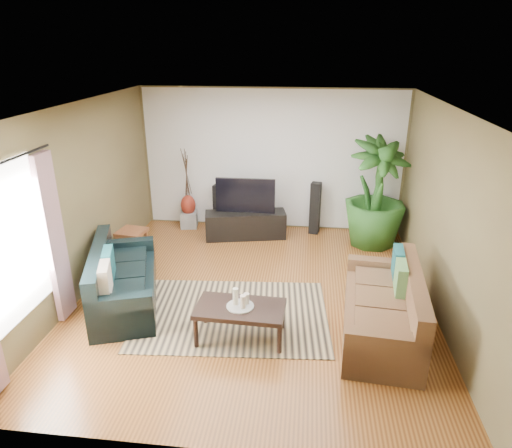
# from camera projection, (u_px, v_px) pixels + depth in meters

# --- Properties ---
(floor) EXTENTS (5.50, 5.50, 0.00)m
(floor) POSITION_uv_depth(u_px,v_px,m) (254.00, 295.00, 6.68)
(floor) COLOR #985B27
(floor) RESTS_ON ground
(ceiling) EXTENTS (5.50, 5.50, 0.00)m
(ceiling) POSITION_uv_depth(u_px,v_px,m) (254.00, 107.00, 5.68)
(ceiling) COLOR white
(ceiling) RESTS_ON ground
(wall_back) EXTENTS (5.00, 0.00, 5.00)m
(wall_back) POSITION_uv_depth(u_px,v_px,m) (272.00, 160.00, 8.71)
(wall_back) COLOR brown
(wall_back) RESTS_ON ground
(wall_front) EXTENTS (5.00, 0.00, 5.00)m
(wall_front) POSITION_uv_depth(u_px,v_px,m) (213.00, 325.00, 3.64)
(wall_front) COLOR brown
(wall_front) RESTS_ON ground
(wall_left) EXTENTS (0.00, 5.50, 5.50)m
(wall_left) POSITION_uv_depth(u_px,v_px,m) (79.00, 202.00, 6.45)
(wall_left) COLOR brown
(wall_left) RESTS_ON ground
(wall_right) EXTENTS (0.00, 5.50, 5.50)m
(wall_right) POSITION_uv_depth(u_px,v_px,m) (446.00, 217.00, 5.90)
(wall_right) COLOR brown
(wall_right) RESTS_ON ground
(backwall_panel) EXTENTS (4.90, 0.00, 4.90)m
(backwall_panel) POSITION_uv_depth(u_px,v_px,m) (272.00, 160.00, 8.70)
(backwall_panel) COLOR white
(backwall_panel) RESTS_ON ground
(window_pane) EXTENTS (0.00, 1.80, 1.80)m
(window_pane) POSITION_uv_depth(u_px,v_px,m) (10.00, 245.00, 4.95)
(window_pane) COLOR white
(window_pane) RESTS_ON ground
(curtain_far) EXTENTS (0.08, 0.35, 2.20)m
(curtain_far) POSITION_uv_depth(u_px,v_px,m) (55.00, 239.00, 5.73)
(curtain_far) COLOR gray
(curtain_far) RESTS_ON ground
(sofa_left) EXTENTS (1.36, 2.04, 0.85)m
(sofa_left) POSITION_uv_depth(u_px,v_px,m) (124.00, 276.00, 6.35)
(sofa_left) COLOR black
(sofa_left) RESTS_ON floor
(sofa_right) EXTENTS (1.06, 2.05, 0.85)m
(sofa_right) POSITION_uv_depth(u_px,v_px,m) (382.00, 304.00, 5.68)
(sofa_right) COLOR brown
(sofa_right) RESTS_ON floor
(area_rug) EXTENTS (2.70, 2.01, 0.01)m
(area_rug) POSITION_uv_depth(u_px,v_px,m) (232.00, 314.00, 6.20)
(area_rug) COLOR tan
(area_rug) RESTS_ON floor
(coffee_table) EXTENTS (1.11, 0.64, 0.45)m
(coffee_table) POSITION_uv_depth(u_px,v_px,m) (240.00, 322.00, 5.65)
(coffee_table) COLOR black
(coffee_table) RESTS_ON floor
(candle_tray) EXTENTS (0.34, 0.34, 0.01)m
(candle_tray) POSITION_uv_depth(u_px,v_px,m) (240.00, 306.00, 5.57)
(candle_tray) COLOR #9A9A94
(candle_tray) RESTS_ON coffee_table
(candle_tall) EXTENTS (0.07, 0.07, 0.22)m
(candle_tall) POSITION_uv_depth(u_px,v_px,m) (236.00, 296.00, 5.56)
(candle_tall) COLOR beige
(candle_tall) RESTS_ON candle_tray
(candle_mid) EXTENTS (0.07, 0.07, 0.17)m
(candle_mid) POSITION_uv_depth(u_px,v_px,m) (243.00, 302.00, 5.49)
(candle_mid) COLOR silver
(candle_mid) RESTS_ON candle_tray
(candle_short) EXTENTS (0.07, 0.07, 0.14)m
(candle_short) POSITION_uv_depth(u_px,v_px,m) (246.00, 299.00, 5.59)
(candle_short) COLOR beige
(candle_short) RESTS_ON candle_tray
(tv_stand) EXTENTS (1.56, 0.74, 0.50)m
(tv_stand) POSITION_uv_depth(u_px,v_px,m) (246.00, 225.00, 8.59)
(tv_stand) COLOR black
(tv_stand) RESTS_ON floor
(television) EXTENTS (1.10, 0.06, 0.65)m
(television) POSITION_uv_depth(u_px,v_px,m) (245.00, 196.00, 8.40)
(television) COLOR black
(television) RESTS_ON tv_stand
(speaker_left) EXTENTS (0.19, 0.21, 0.90)m
(speaker_left) POSITION_uv_depth(u_px,v_px,m) (218.00, 207.00, 8.93)
(speaker_left) COLOR black
(speaker_left) RESTS_ON floor
(speaker_right) EXTENTS (0.22, 0.23, 1.00)m
(speaker_right) POSITION_uv_depth(u_px,v_px,m) (315.00, 208.00, 8.70)
(speaker_right) COLOR black
(speaker_right) RESTS_ON floor
(potted_plant) EXTENTS (1.48, 1.48, 1.95)m
(potted_plant) POSITION_uv_depth(u_px,v_px,m) (376.00, 193.00, 8.04)
(potted_plant) COLOR #22521B
(potted_plant) RESTS_ON floor
(plant_pot) EXTENTS (0.36, 0.36, 0.28)m
(plant_pot) POSITION_uv_depth(u_px,v_px,m) (371.00, 237.00, 8.35)
(plant_pot) COLOR black
(plant_pot) RESTS_ON floor
(pedestal) EXTENTS (0.37, 0.37, 0.32)m
(pedestal) POSITION_uv_depth(u_px,v_px,m) (189.00, 219.00, 9.10)
(pedestal) COLOR gray
(pedestal) RESTS_ON floor
(vase) EXTENTS (0.29, 0.29, 0.41)m
(vase) POSITION_uv_depth(u_px,v_px,m) (188.00, 205.00, 8.99)
(vase) COLOR maroon
(vase) RESTS_ON pedestal
(side_table) EXTENTS (0.51, 0.51, 0.47)m
(side_table) POSITION_uv_depth(u_px,v_px,m) (133.00, 243.00, 7.85)
(side_table) COLOR brown
(side_table) RESTS_ON floor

